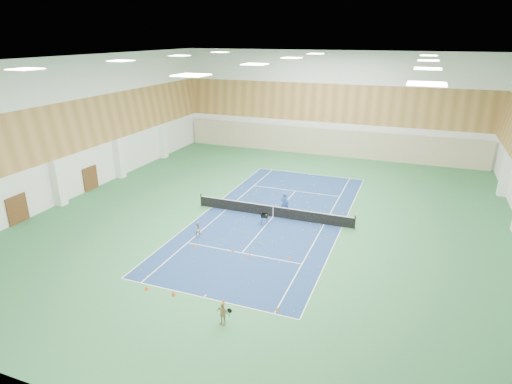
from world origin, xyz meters
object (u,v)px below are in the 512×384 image
ball_cart (265,219)px  tennis_net (273,211)px  child_court (199,229)px  coach (284,204)px  child_apron (222,313)px

ball_cart → tennis_net: bearing=76.0°
child_court → ball_cart: size_ratio=1.28×
ball_cart → coach: bearing=62.2°
tennis_net → child_apron: 13.69m
tennis_net → ball_cart: bearing=-95.8°
coach → child_court: coach is taller
tennis_net → child_court: bearing=-126.3°
tennis_net → ball_cart: (-0.16, -1.55, -0.11)m
tennis_net → child_court: child_court is taller
tennis_net → ball_cart: tennis_net is taller
coach → tennis_net: bearing=52.4°
coach → child_court: size_ratio=1.65×
child_apron → tennis_net: bearing=104.6°
tennis_net → coach: size_ratio=6.86×
coach → child_apron: (1.27, -14.36, -0.33)m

